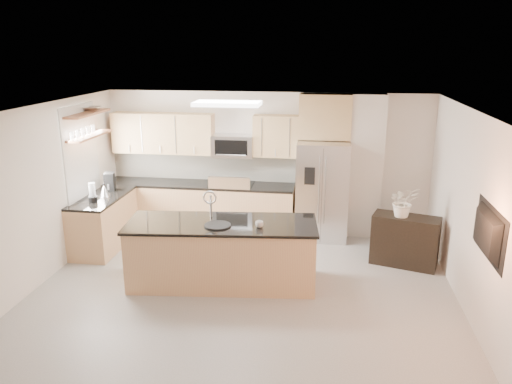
% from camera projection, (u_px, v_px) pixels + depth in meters
% --- Properties ---
extents(floor, '(6.50, 6.50, 0.00)m').
position_uv_depth(floor, '(236.00, 310.00, 6.66)').
color(floor, '#B0ACA7').
rests_on(floor, ground).
extents(ceiling, '(6.00, 6.50, 0.02)m').
position_uv_depth(ceiling, '(234.00, 116.00, 5.93)').
color(ceiling, silver).
rests_on(ceiling, wall_back).
extents(wall_back, '(6.00, 0.02, 2.60)m').
position_uv_depth(wall_back, '(267.00, 162.00, 9.38)').
color(wall_back, silver).
rests_on(wall_back, floor).
extents(wall_left, '(0.02, 6.50, 2.60)m').
position_uv_depth(wall_left, '(16.00, 208.00, 6.71)').
color(wall_left, silver).
rests_on(wall_left, floor).
extents(wall_right, '(0.02, 6.50, 2.60)m').
position_uv_depth(wall_right, '(485.00, 231.00, 5.88)').
color(wall_right, silver).
rests_on(wall_right, floor).
extents(back_counter, '(3.55, 0.66, 1.44)m').
position_uv_depth(back_counter, '(200.00, 206.00, 9.48)').
color(back_counter, tan).
rests_on(back_counter, floor).
extents(left_counter, '(0.66, 1.50, 0.92)m').
position_uv_depth(left_counter, '(104.00, 222.00, 8.65)').
color(left_counter, tan).
rests_on(left_counter, floor).
extents(range, '(0.76, 0.64, 1.14)m').
position_uv_depth(range, '(233.00, 208.00, 9.38)').
color(range, black).
rests_on(range, floor).
extents(upper_cabinets, '(3.50, 0.33, 0.75)m').
position_uv_depth(upper_cabinets, '(196.00, 134.00, 9.26)').
color(upper_cabinets, tan).
rests_on(upper_cabinets, wall_back).
extents(microwave, '(0.76, 0.40, 0.40)m').
position_uv_depth(microwave, '(233.00, 146.00, 9.18)').
color(microwave, silver).
rests_on(microwave, upper_cabinets).
extents(refrigerator, '(0.92, 0.78, 1.78)m').
position_uv_depth(refrigerator, '(322.00, 190.00, 8.99)').
color(refrigerator, silver).
rests_on(refrigerator, floor).
extents(partition_column, '(0.60, 0.30, 2.60)m').
position_uv_depth(partition_column, '(366.00, 167.00, 8.99)').
color(partition_column, silver).
rests_on(partition_column, floor).
extents(window, '(0.04, 1.15, 1.65)m').
position_uv_depth(window, '(81.00, 154.00, 8.36)').
color(window, white).
rests_on(window, wall_left).
extents(shelf_lower, '(0.30, 1.20, 0.04)m').
position_uv_depth(shelf_lower, '(89.00, 136.00, 8.35)').
color(shelf_lower, '#94563B').
rests_on(shelf_lower, wall_left).
extents(shelf_upper, '(0.30, 1.20, 0.04)m').
position_uv_depth(shelf_upper, '(87.00, 114.00, 8.25)').
color(shelf_upper, '#94563B').
rests_on(shelf_upper, wall_left).
extents(ceiling_fixture, '(1.00, 0.50, 0.06)m').
position_uv_depth(ceiling_fixture, '(227.00, 104.00, 7.51)').
color(ceiling_fixture, white).
rests_on(ceiling_fixture, ceiling).
extents(island, '(2.83, 1.25, 1.37)m').
position_uv_depth(island, '(222.00, 253.00, 7.32)').
color(island, tan).
rests_on(island, floor).
extents(credenza, '(1.10, 0.71, 0.82)m').
position_uv_depth(credenza, '(405.00, 241.00, 7.95)').
color(credenza, black).
rests_on(credenza, floor).
extents(cup, '(0.12, 0.12, 0.09)m').
position_uv_depth(cup, '(259.00, 224.00, 6.99)').
color(cup, white).
rests_on(cup, island).
extents(platter, '(0.38, 0.38, 0.02)m').
position_uv_depth(platter, '(218.00, 225.00, 7.05)').
color(platter, black).
rests_on(platter, island).
extents(blender, '(0.14, 0.14, 0.33)m').
position_uv_depth(blender, '(92.00, 194.00, 8.19)').
color(blender, black).
rests_on(blender, left_counter).
extents(kettle, '(0.18, 0.18, 0.23)m').
position_uv_depth(kettle, '(104.00, 191.00, 8.52)').
color(kettle, silver).
rests_on(kettle, left_counter).
extents(coffee_maker, '(0.21, 0.24, 0.32)m').
position_uv_depth(coffee_maker, '(110.00, 182.00, 8.87)').
color(coffee_maker, black).
rests_on(coffee_maker, left_counter).
extents(bowl, '(0.44, 0.44, 0.10)m').
position_uv_depth(bowl, '(92.00, 108.00, 8.43)').
color(bowl, silver).
rests_on(bowl, shelf_upper).
extents(flower_vase, '(0.80, 0.74, 0.73)m').
position_uv_depth(flower_vase, '(404.00, 194.00, 7.74)').
color(flower_vase, white).
rests_on(flower_vase, credenza).
extents(television, '(0.14, 1.08, 0.62)m').
position_uv_depth(television, '(482.00, 232.00, 5.69)').
color(television, black).
rests_on(television, wall_right).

